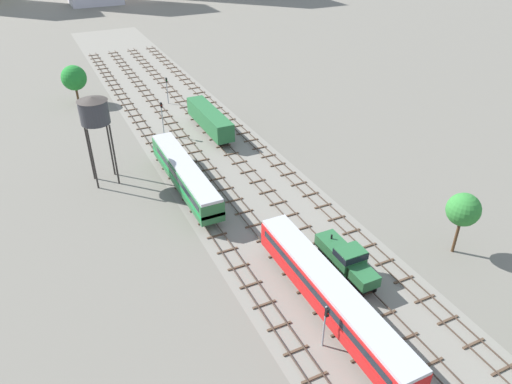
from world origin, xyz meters
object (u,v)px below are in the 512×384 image
signal_post_near (162,115)px  freight_boxcar_centre_left_midfar (210,119)px  diesel_railcar_far_left_mid (185,174)px  water_tower (94,112)px  shunter_loco_centre_left_near (347,258)px  signal_post_mid (167,87)px  signal_post_nearest (325,321)px  passenger_coach_left_nearest (330,294)px

signal_post_near → freight_boxcar_centre_left_midfar: bearing=-17.5°
diesel_railcar_far_left_mid → signal_post_near: 18.22m
water_tower → signal_post_near: size_ratio=2.10×
shunter_loco_centre_left_near → signal_post_mid: size_ratio=1.67×
diesel_railcar_far_left_mid → signal_post_near: (2.36, 18.04, 1.01)m
freight_boxcar_centre_left_midfar → signal_post_mid: size_ratio=2.77×
diesel_railcar_far_left_mid → signal_post_near: bearing=82.5°
water_tower → signal_post_mid: bearing=56.5°
shunter_loco_centre_left_near → diesel_railcar_far_left_mid: diesel_railcar_far_left_mid is taller
water_tower → signal_post_nearest: bearing=-73.0°
signal_post_near → passenger_coach_left_nearest: bearing=-87.0°
signal_post_nearest → signal_post_mid: bearing=85.5°
passenger_coach_left_nearest → shunter_loco_centre_left_near: size_ratio=2.60×
diesel_railcar_far_left_mid → signal_post_nearest: size_ratio=4.47×
water_tower → signal_post_near: bearing=44.0°
freight_boxcar_centre_left_midfar → signal_post_near: size_ratio=2.45×
water_tower → shunter_loco_centre_left_near: bearing=-58.4°
passenger_coach_left_nearest → water_tower: water_tower is taller
shunter_loco_centre_left_near → diesel_railcar_far_left_mid: (-9.45, 22.49, 0.59)m
water_tower → signal_post_mid: size_ratio=2.37×
passenger_coach_left_nearest → diesel_railcar_far_left_mid: (-4.72, 26.56, -0.02)m
water_tower → signal_post_nearest: size_ratio=2.61×
freight_boxcar_centre_left_midfar → water_tower: 21.59m
freight_boxcar_centre_left_midfar → water_tower: bearing=-154.9°
passenger_coach_left_nearest → water_tower: size_ratio=1.84×
shunter_loco_centre_left_near → signal_post_mid: bearing=92.5°
freight_boxcar_centre_left_midfar → signal_post_mid: bearing=98.7°
freight_boxcar_centre_left_midfar → signal_post_nearest: 45.74m
shunter_loco_centre_left_near → diesel_railcar_far_left_mid: bearing=112.8°
passenger_coach_left_nearest → diesel_railcar_far_left_mid: same height
signal_post_mid → signal_post_near: bearing=-109.6°
shunter_loco_centre_left_near → signal_post_nearest: 9.93m
passenger_coach_left_nearest → shunter_loco_centre_left_near: passenger_coach_left_nearest is taller
passenger_coach_left_nearest → signal_post_mid: signal_post_mid is taller
freight_boxcar_centre_left_midfar → signal_post_near: (-7.09, 2.23, 1.15)m
shunter_loco_centre_left_near → water_tower: bearing=121.6°
shunter_loco_centre_left_near → water_tower: 35.80m
shunter_loco_centre_left_near → diesel_railcar_far_left_mid: size_ratio=0.41×
diesel_railcar_far_left_mid → freight_boxcar_centre_left_midfar: (9.46, 15.81, -0.15)m
freight_boxcar_centre_left_midfar → signal_post_nearest: size_ratio=3.06×
diesel_railcar_far_left_mid → freight_boxcar_centre_left_midfar: 18.42m
water_tower → signal_post_near: water_tower is taller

